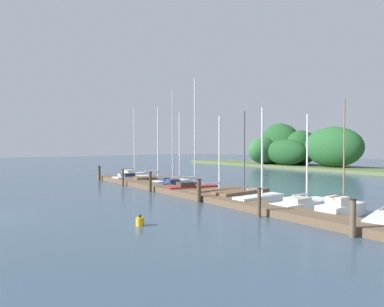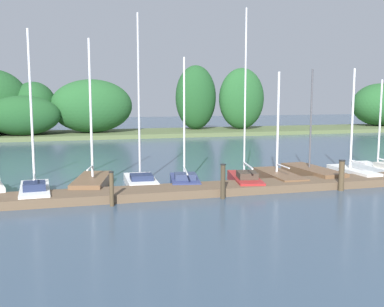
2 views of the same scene
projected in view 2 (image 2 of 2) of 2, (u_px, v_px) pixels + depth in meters
name	position (u px, v px, depth m)	size (l,w,h in m)	color
dock_pier	(272.00, 186.00, 20.56)	(27.74, 1.80, 0.35)	brown
far_shore	(134.00, 109.00, 47.51)	(66.54, 8.93, 7.44)	#56663D
sailboat_1	(35.00, 189.00, 18.98)	(1.36, 3.86, 6.92)	white
sailboat_2	(92.00, 181.00, 20.76)	(2.10, 4.08, 6.74)	brown
sailboat_3	(140.00, 178.00, 21.42)	(1.47, 3.50, 7.96)	white
sailboat_4	(185.00, 179.00, 21.33)	(1.77, 3.37, 5.97)	navy
sailboat_5	(245.00, 178.00, 21.45)	(1.79, 4.03, 8.18)	maroon
sailboat_6	(278.00, 175.00, 22.64)	(1.39, 4.26, 5.37)	brown
sailboat_7	(310.00, 172.00, 23.50)	(1.60, 4.47, 5.55)	brown
sailboat_8	(351.00, 171.00, 23.48)	(0.97, 3.70, 5.57)	white
sailboat_9	(380.00, 168.00, 24.91)	(1.23, 4.46, 5.07)	white
mooring_piling_1	(112.00, 189.00, 17.42)	(0.19, 0.19, 1.35)	#4C3D28
mooring_piling_2	(223.00, 181.00, 18.64)	(0.23, 0.23, 1.45)	#3D3323
mooring_piling_3	(341.00, 175.00, 20.21)	(0.28, 0.28, 1.38)	#4C3D28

